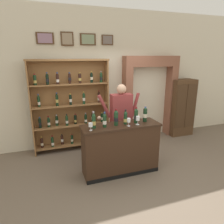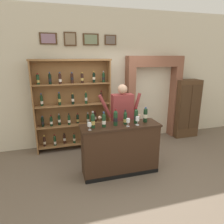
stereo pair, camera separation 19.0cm
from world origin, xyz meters
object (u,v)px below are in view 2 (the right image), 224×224
side_cabinet (185,108)px  tasting_bottle_super_tuscan (93,121)px  tasting_counter (120,149)px  shopkeeper (122,114)px  tasting_bottle_rosso (104,120)px  wine_glass_spare (137,119)px  tasting_bottle_vin_santo (145,115)px  wine_glass_left (128,121)px  wine_glass_right (89,125)px  tasting_bottle_prosecco (116,118)px  tasting_bottle_grappa (136,116)px  wine_shelf (73,104)px  tasting_bottle_chianti (125,118)px

side_cabinet → tasting_bottle_super_tuscan: side_cabinet is taller
tasting_counter → shopkeeper: size_ratio=0.89×
tasting_bottle_rosso → wine_glass_spare: tasting_bottle_rosso is taller
tasting_bottle_vin_santo → side_cabinet: bearing=35.2°
wine_glass_left → wine_glass_right: wine_glass_left is taller
wine_glass_spare → wine_glass_right: wine_glass_spare is taller
side_cabinet → wine_glass_left: side_cabinet is taller
tasting_bottle_super_tuscan → tasting_bottle_prosecco: 0.44m
tasting_bottle_vin_santo → tasting_counter: bearing=-177.8°
tasting_counter → tasting_bottle_vin_santo: (0.52, 0.02, 0.66)m
tasting_bottle_rosso → tasting_bottle_grappa: size_ratio=0.91×
wine_shelf → tasting_bottle_grappa: bearing=-52.4°
shopkeeper → side_cabinet: bearing=20.9°
tasting_bottle_vin_santo → wine_glass_right: tasting_bottle_vin_santo is taller
tasting_bottle_super_tuscan → wine_glass_left: (0.65, -0.10, -0.03)m
tasting_bottle_grappa → tasting_bottle_vin_santo: (0.20, 0.01, 0.00)m
shopkeeper → tasting_bottle_chianti: shopkeeper is taller
tasting_counter → tasting_bottle_super_tuscan: bearing=-177.2°
tasting_bottle_chianti → wine_glass_left: 0.14m
tasting_counter → tasting_bottle_prosecco: bearing=-174.5°
tasting_bottle_prosecco → wine_glass_spare: size_ratio=1.93×
side_cabinet → wine_glass_right: bearing=-154.0°
wine_glass_spare → tasting_counter: bearing=160.9°
shopkeeper → wine_glass_spare: (0.10, -0.62, 0.06)m
tasting_bottle_prosecco → tasting_bottle_chianti: size_ratio=1.13×
wine_shelf → tasting_bottle_vin_santo: 1.89m
wine_glass_right → tasting_bottle_grappa: bearing=7.8°
tasting_bottle_grappa → wine_glass_left: tasting_bottle_grappa is taller
tasting_bottle_grappa → wine_glass_right: (-0.94, -0.13, -0.05)m
wine_shelf → shopkeeper: 1.32m
shopkeeper → tasting_bottle_prosecco: bearing=-120.4°
tasting_bottle_rosso → tasting_bottle_chianti: tasting_bottle_rosso is taller
shopkeeper → tasting_bottle_vin_santo: size_ratio=5.61×
tasting_counter → tasting_bottle_grappa: tasting_bottle_grappa is taller
tasting_bottle_chianti → wine_glass_spare: size_ratio=1.70×
wine_shelf → tasting_bottle_rosso: bearing=-73.6°
tasting_bottle_vin_santo → wine_glass_spare: (-0.22, -0.13, -0.04)m
side_cabinet → tasting_bottle_vin_santo: size_ratio=5.39×
tasting_counter → tasting_bottle_super_tuscan: tasting_bottle_super_tuscan is taller
shopkeeper → wine_glass_left: size_ratio=11.13×
tasting_bottle_super_tuscan → tasting_bottle_grappa: tasting_bottle_grappa is taller
tasting_counter → wine_glass_right: 0.88m
tasting_bottle_grappa → wine_glass_right: tasting_bottle_grappa is taller
side_cabinet → tasting_bottle_chianti: size_ratio=5.72×
wine_glass_right → tasting_bottle_rosso: bearing=17.6°
tasting_bottle_grappa → wine_glass_spare: tasting_bottle_grappa is taller
wine_shelf → tasting_bottle_rosso: wine_shelf is taller
wine_glass_left → tasting_bottle_super_tuscan: bearing=171.2°
tasting_bottle_super_tuscan → tasting_bottle_rosso: (0.20, -0.00, -0.01)m
wine_glass_left → wine_glass_spare: wine_glass_spare is taller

